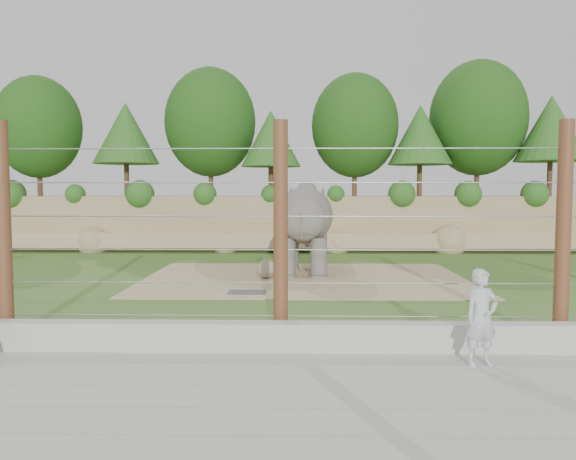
{
  "coord_description": "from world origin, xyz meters",
  "views": [
    {
      "loc": [
        0.33,
        -14.47,
        2.75
      ],
      "look_at": [
        0.0,
        2.0,
        1.6
      ],
      "focal_mm": 35.0,
      "sensor_mm": 36.0,
      "label": 1
    }
  ],
  "objects_px": {
    "barrier_fence": "(281,233)",
    "zookeeper": "(482,317)",
    "elephant": "(304,229)",
    "stone_ball": "(267,269)"
  },
  "relations": [
    {
      "from": "barrier_fence",
      "to": "zookeeper",
      "type": "relative_size",
      "value": 13.26
    },
    {
      "from": "elephant",
      "to": "barrier_fence",
      "type": "height_order",
      "value": "barrier_fence"
    },
    {
      "from": "barrier_fence",
      "to": "zookeeper",
      "type": "distance_m",
      "value": 3.64
    },
    {
      "from": "barrier_fence",
      "to": "zookeeper",
      "type": "bearing_deg",
      "value": -21.43
    },
    {
      "from": "stone_ball",
      "to": "zookeeper",
      "type": "xyz_separation_m",
      "value": [
        3.88,
        -8.68,
        0.46
      ]
    },
    {
      "from": "elephant",
      "to": "zookeeper",
      "type": "relative_size",
      "value": 2.43
    },
    {
      "from": "barrier_fence",
      "to": "zookeeper",
      "type": "xyz_separation_m",
      "value": [
        3.19,
        -1.25,
        -1.23
      ]
    },
    {
      "from": "zookeeper",
      "to": "barrier_fence",
      "type": "bearing_deg",
      "value": 141.73
    },
    {
      "from": "stone_ball",
      "to": "zookeeper",
      "type": "bearing_deg",
      "value": -65.9
    },
    {
      "from": "zookeeper",
      "to": "elephant",
      "type": "bearing_deg",
      "value": 88.63
    }
  ]
}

